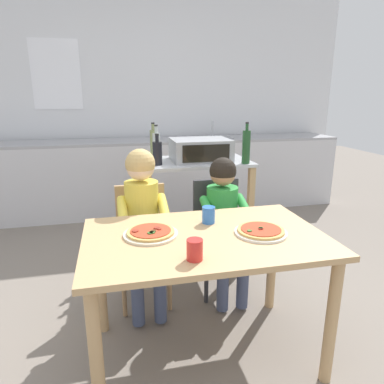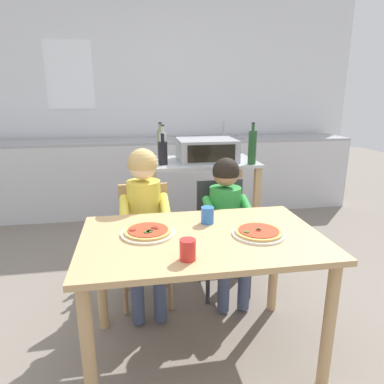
% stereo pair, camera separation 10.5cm
% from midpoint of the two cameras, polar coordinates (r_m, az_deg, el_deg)
% --- Properties ---
extents(ground_plane, '(11.90, 11.90, 0.00)m').
position_cam_midpoint_polar(ground_plane, '(3.17, -1.83, -10.93)').
color(ground_plane, slate).
extents(back_wall_tiled, '(5.28, 0.13, 2.70)m').
position_cam_midpoint_polar(back_wall_tiled, '(4.67, -5.32, 14.81)').
color(back_wall_tiled, silver).
rests_on(back_wall_tiled, ground).
extents(kitchen_counter, '(4.75, 0.60, 1.09)m').
position_cam_midpoint_polar(kitchen_counter, '(4.37, -4.52, 2.81)').
color(kitchen_counter, silver).
rests_on(kitchen_counter, ground).
extents(kitchen_island_cart, '(0.93, 0.58, 0.88)m').
position_cam_midpoint_polar(kitchen_island_cart, '(3.05, 2.39, -0.27)').
color(kitchen_island_cart, '#B7BABF').
rests_on(kitchen_island_cart, ground).
extents(toaster_oven, '(0.49, 0.39, 0.18)m').
position_cam_midpoint_polar(toaster_oven, '(2.97, 3.43, 6.94)').
color(toaster_oven, '#999BA0').
rests_on(toaster_oven, kitchen_island_cart).
extents(bottle_dark_olive_oil, '(0.07, 0.07, 0.33)m').
position_cam_midpoint_polar(bottle_dark_olive_oil, '(2.85, 10.94, 7.30)').
color(bottle_dark_olive_oil, '#1E4723').
rests_on(bottle_dark_olive_oil, kitchen_island_cart).
extents(bottle_brown_beer, '(0.08, 0.08, 0.25)m').
position_cam_midpoint_polar(bottle_brown_beer, '(2.79, -3.75, 6.51)').
color(bottle_brown_beer, black).
rests_on(bottle_brown_beer, kitchen_island_cart).
extents(bottle_slim_sauce, '(0.06, 0.06, 0.31)m').
position_cam_midpoint_polar(bottle_slim_sauce, '(3.13, -4.25, 8.11)').
color(bottle_slim_sauce, olive).
rests_on(bottle_slim_sauce, kitchen_island_cart).
extents(bottle_squat_spirits, '(0.06, 0.06, 0.30)m').
position_cam_midpoint_polar(bottle_squat_spirits, '(2.99, -3.81, 7.62)').
color(bottle_squat_spirits, '#ADB7B2').
rests_on(bottle_squat_spirits, kitchen_island_cart).
extents(dining_table, '(1.24, 0.78, 0.72)m').
position_cam_midpoint_polar(dining_table, '(1.85, 3.27, -10.23)').
color(dining_table, tan).
rests_on(dining_table, ground).
extents(dining_chair_left, '(0.36, 0.36, 0.81)m').
position_cam_midpoint_polar(dining_chair_left, '(2.45, -6.51, -6.95)').
color(dining_chair_left, tan).
rests_on(dining_chair_left, ground).
extents(dining_chair_right, '(0.36, 0.36, 0.81)m').
position_cam_midpoint_polar(dining_chair_right, '(2.57, 6.16, -5.88)').
color(dining_chair_right, '#333338').
rests_on(dining_chair_right, ground).
extents(child_in_yellow_shirt, '(0.32, 0.42, 1.07)m').
position_cam_midpoint_polar(child_in_yellow_shirt, '(2.27, -6.49, -3.19)').
color(child_in_yellow_shirt, '#424C6B').
rests_on(child_in_yellow_shirt, ground).
extents(child_in_green_shirt, '(0.32, 0.42, 0.99)m').
position_cam_midpoint_polar(child_in_green_shirt, '(2.40, 7.08, -3.33)').
color(child_in_green_shirt, '#424C6B').
rests_on(child_in_green_shirt, ground).
extents(pizza_plate_cream, '(0.28, 0.28, 0.03)m').
position_cam_midpoint_polar(pizza_plate_cream, '(1.82, -5.61, -6.59)').
color(pizza_plate_cream, beige).
rests_on(pizza_plate_cream, dining_table).
extents(pizza_plate_white, '(0.27, 0.27, 0.03)m').
position_cam_midpoint_polar(pizza_plate_white, '(1.84, 12.52, -6.57)').
color(pizza_plate_white, white).
rests_on(pizza_plate_white, dining_table).
extents(drinking_cup_red, '(0.07, 0.07, 0.10)m').
position_cam_midpoint_polar(drinking_cup_red, '(1.53, 1.28, -9.50)').
color(drinking_cup_red, red).
rests_on(drinking_cup_red, dining_table).
extents(drinking_cup_blue, '(0.07, 0.07, 0.09)m').
position_cam_midpoint_polar(drinking_cup_blue, '(1.95, 4.11, -3.84)').
color(drinking_cup_blue, blue).
rests_on(drinking_cup_blue, dining_table).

